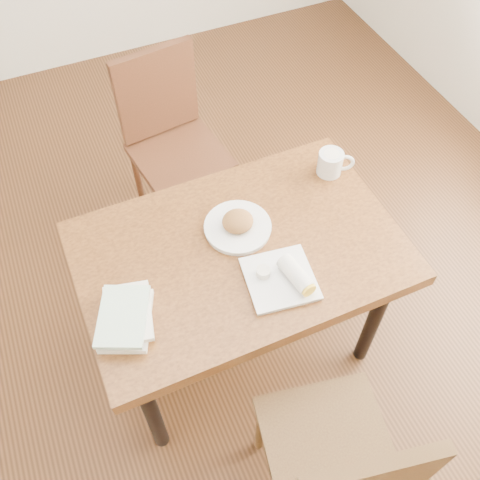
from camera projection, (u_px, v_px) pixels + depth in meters
name	position (u px, v px, depth m)	size (l,w,h in m)	color
ground	(240.00, 341.00, 2.55)	(4.00, 5.00, 0.01)	#472814
room_walls	(240.00, 25.00, 1.24)	(4.02, 5.02, 2.80)	silver
table	(240.00, 262.00, 2.01)	(1.17, 0.77, 0.75)	brown
chair_near	(339.00, 464.00, 1.69)	(0.49, 0.49, 0.95)	#4A3315
chair_far	(171.00, 135.00, 2.60)	(0.47, 0.47, 0.95)	#432113
plate_scone	(238.00, 225.00, 1.97)	(0.25, 0.25, 0.08)	white
coffee_mug	(331.00, 162.00, 2.13)	(0.14, 0.10, 0.10)	white
plate_burrito	(285.00, 278.00, 1.84)	(0.26, 0.26, 0.08)	white
book_stack	(126.00, 317.00, 1.74)	(0.24, 0.27, 0.06)	white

